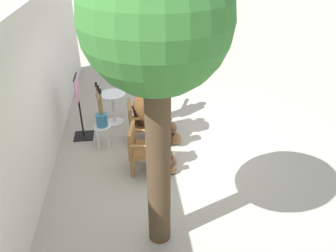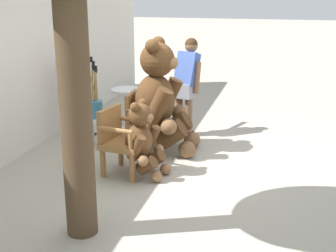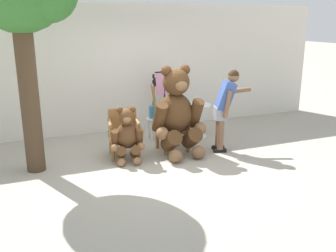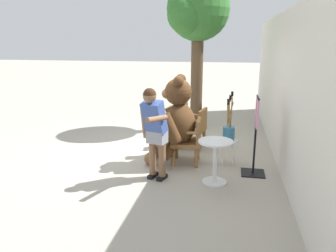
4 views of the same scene
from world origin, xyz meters
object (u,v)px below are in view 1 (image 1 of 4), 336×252
(wooden_chair_right, at_px, (139,121))
(teddy_bear_large, at_px, (152,105))
(teddy_bear_small, at_px, (158,146))
(white_stool, at_px, (103,130))
(brush_bucket, at_px, (101,117))
(wooden_chair_left, at_px, (142,148))
(clothing_display_stand, at_px, (79,106))
(round_side_table, at_px, (113,105))
(person_visitor, at_px, (157,81))
(patio_tree, at_px, (159,29))

(wooden_chair_right, height_order, teddy_bear_large, teddy_bear_large)
(teddy_bear_small, height_order, white_stool, teddy_bear_small)
(wooden_chair_right, relative_size, brush_bucket, 0.94)
(wooden_chair_left, height_order, teddy_bear_large, teddy_bear_large)
(white_stool, bearing_deg, wooden_chair_left, -140.20)
(clothing_display_stand, bearing_deg, teddy_bear_small, -131.38)
(wooden_chair_right, relative_size, round_side_table, 1.19)
(person_visitor, bearing_deg, round_side_table, 94.37)
(round_side_table, bearing_deg, patio_tree, -167.83)
(person_visitor, xyz_separation_m, clothing_display_stand, (-0.59, 1.62, -0.20))
(wooden_chair_left, distance_m, round_side_table, 1.85)
(brush_bucket, bearing_deg, white_stool, 91.26)
(wooden_chair_right, bearing_deg, white_stool, 96.83)
(wooden_chair_right, height_order, patio_tree, patio_tree)
(wooden_chair_left, bearing_deg, white_stool, 39.80)
(wooden_chair_right, bearing_deg, patio_tree, -175.67)
(teddy_bear_large, distance_m, round_side_table, 1.20)
(person_visitor, distance_m, patio_tree, 3.90)
(wooden_chair_right, height_order, brush_bucket, brush_bucket)
(wooden_chair_left, relative_size, clothing_display_stand, 0.63)
(teddy_bear_large, xyz_separation_m, white_stool, (-0.09, 0.99, -0.46))
(brush_bucket, height_order, patio_tree, patio_tree)
(white_stool, bearing_deg, wooden_chair_right, -83.17)
(white_stool, distance_m, brush_bucket, 0.31)
(clothing_display_stand, bearing_deg, wooden_chair_right, -105.28)
(teddy_bear_large, xyz_separation_m, brush_bucket, (-0.09, 0.99, -0.15))
(brush_bucket, bearing_deg, teddy_bear_small, -131.13)
(white_stool, relative_size, clothing_display_stand, 0.34)
(teddy_bear_small, bearing_deg, teddy_bear_large, 1.37)
(wooden_chair_left, relative_size, teddy_bear_large, 0.52)
(teddy_bear_large, height_order, patio_tree, patio_tree)
(wooden_chair_left, height_order, clothing_display_stand, clothing_display_stand)
(teddy_bear_large, xyz_separation_m, clothing_display_stand, (0.31, 1.44, -0.09))
(wooden_chair_right, xyz_separation_m, person_visitor, (0.90, -0.46, 0.46))
(teddy_bear_large, xyz_separation_m, round_side_table, (0.82, 0.79, -0.37))
(person_visitor, relative_size, white_stool, 3.39)
(teddy_bear_small, height_order, clothing_display_stand, clothing_display_stand)
(wooden_chair_right, distance_m, brush_bucket, 0.75)
(teddy_bear_large, xyz_separation_m, teddy_bear_small, (-0.97, -0.02, -0.33))
(person_visitor, height_order, brush_bucket, person_visitor)
(person_visitor, bearing_deg, clothing_display_stand, 109.87)
(wooden_chair_right, distance_m, round_side_table, 0.98)
(person_visitor, distance_m, round_side_table, 1.09)
(teddy_bear_small, distance_m, white_stool, 1.35)
(white_stool, distance_m, patio_tree, 3.58)
(teddy_bear_small, bearing_deg, wooden_chair_right, 16.91)
(teddy_bear_large, bearing_deg, person_visitor, -11.67)
(wooden_chair_right, distance_m, clothing_display_stand, 1.24)
(brush_bucket, distance_m, patio_tree, 3.37)
(teddy_bear_small, relative_size, round_side_table, 1.37)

